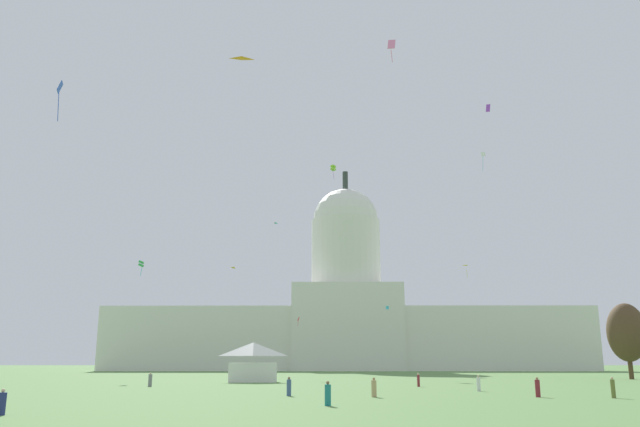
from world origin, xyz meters
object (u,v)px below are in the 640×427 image
capitol_building (347,319)px  person_navy_near_tree_west (2,403)px  person_olive_front_center (613,388)px  person_white_back_right (479,384)px  tree_east_far (627,333)px  kite_pink_high (392,45)px  person_maroon_lawn_far_right (418,380)px  kite_white_high (483,156)px  kite_red_low (298,320)px  person_tan_edge_west (374,388)px  person_grey_front_right (150,380)px  kite_blue_mid (60,91)px  kite_orange_mid (242,60)px  kite_turquoise_mid (274,225)px  person_denim_back_center (289,387)px  person_teal_front_left (328,395)px  person_maroon_edge_east (538,388)px  kite_green_mid (141,264)px  kite_yellow_mid (467,268)px  kite_violet_high (488,108)px  event_tent (253,362)px  kite_lime_high (333,168)px  kite_cyan_low (387,308)px  kite_gold_mid (235,271)px

capitol_building → person_navy_near_tree_west: (-25.77, -164.53, -15.37)m
person_olive_front_center → capitol_building: bearing=166.2°
person_white_back_right → person_navy_near_tree_west: person_white_back_right is taller
tree_east_far → kite_pink_high: kite_pink_high is taller
person_maroon_lawn_far_right → kite_white_high: kite_white_high is taller
tree_east_far → person_olive_front_center: 61.11m
person_olive_front_center → kite_red_low: kite_red_low is taller
person_tan_edge_west → person_grey_front_right: size_ratio=1.00×
person_tan_edge_west → kite_blue_mid: kite_blue_mid is taller
person_white_back_right → person_tan_edge_west: size_ratio=0.98×
kite_orange_mid → kite_blue_mid: 21.48m
person_navy_near_tree_west → kite_turquoise_mid: size_ratio=0.99×
tree_east_far → person_tan_edge_west: size_ratio=7.65×
capitol_building → person_denim_back_center: size_ratio=89.36×
person_teal_front_left → person_maroon_edge_east: bearing=-46.1°
person_white_back_right → person_tan_edge_west: person_tan_edge_west is taller
person_teal_front_left → kite_green_mid: 71.61m
person_olive_front_center → kite_yellow_mid: bearing=154.1°
kite_blue_mid → capitol_building: bearing=-161.8°
person_white_back_right → person_olive_front_center: bearing=29.1°
person_grey_front_right → kite_violet_high: kite_violet_high is taller
person_olive_front_center → event_tent: bearing=-159.0°
person_grey_front_right → person_maroon_edge_east: 46.09m
kite_turquoise_mid → kite_red_low: bearing=-168.3°
person_denim_back_center → person_navy_near_tree_west: bearing=90.3°
person_teal_front_left → kite_turquoise_mid: (-11.80, 93.54, 32.44)m
kite_blue_mid → person_teal_front_left: bearing=95.2°
event_tent → kite_lime_high: kite_lime_high is taller
person_maroon_lawn_far_right → person_teal_front_left: 34.78m
person_tan_edge_west → person_olive_front_center: size_ratio=0.95×
kite_red_low → person_navy_near_tree_west: bearing=-162.9°
kite_lime_high → kite_cyan_low: (12.99, -5.63, -37.49)m
kite_violet_high → kite_red_low: bearing=-169.0°
person_olive_front_center → kite_orange_mid: 43.01m
person_tan_edge_west → person_olive_front_center: 20.26m
capitol_building → event_tent: size_ratio=19.58×
person_denim_back_center → person_maroon_lawn_far_right: bearing=-88.1°
person_maroon_lawn_far_right → person_teal_front_left: (-11.17, -32.94, 0.00)m
person_grey_front_right → kite_lime_high: size_ratio=0.43×
kite_blue_mid → kite_turquoise_mid: bearing=-159.4°
person_tan_edge_west → kite_red_low: 122.79m
tree_east_far → kite_gold_mid: kite_gold_mid is taller
person_maroon_lawn_far_right → kite_violet_high: kite_violet_high is taller
person_white_back_right → kite_lime_high: 107.29m
kite_blue_mid → kite_red_low: size_ratio=1.86×
person_maroon_lawn_far_right → kite_cyan_low: size_ratio=1.91×
person_tan_edge_west → kite_white_high: kite_white_high is taller
person_maroon_lawn_far_right → person_olive_front_center: (13.13, -23.52, 0.05)m
kite_turquoise_mid → kite_green_mid: bearing=-14.3°
kite_white_high → kite_violet_high: size_ratio=3.58×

